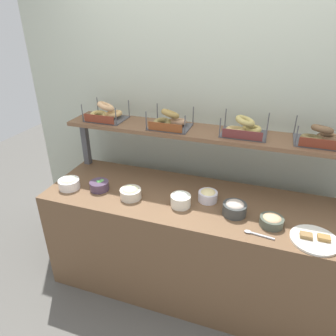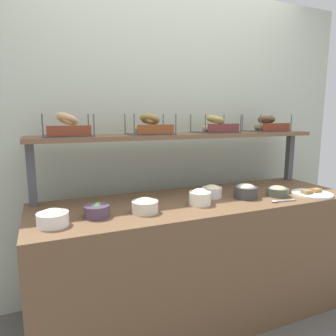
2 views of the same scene
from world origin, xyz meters
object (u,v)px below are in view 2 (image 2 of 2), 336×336
at_px(bowl_tuna_salad, 246,191).
at_px(bagel_basket_cinnamon_raisin, 266,126).
at_px(serving_spoon_near_plate, 280,201).
at_px(bowl_egg_salad, 212,191).
at_px(bowl_cream_cheese, 200,197).
at_px(bagel_basket_everything, 150,127).
at_px(bowl_hummus, 277,191).
at_px(bowl_veggie_mix, 97,210).
at_px(bagel_basket_plain, 67,128).
at_px(bowl_scallion_spread, 53,218).
at_px(bagel_basket_sesame, 215,127).
at_px(serving_plate_white, 312,194).
at_px(bowl_potato_salad, 145,205).

height_order(bowl_tuna_salad, bagel_basket_cinnamon_raisin, bagel_basket_cinnamon_raisin).
relative_size(bowl_tuna_salad, serving_spoon_near_plate, 0.88).
height_order(bowl_tuna_salad, bowl_egg_salad, bowl_tuna_salad).
xyz_separation_m(bowl_cream_cheese, bagel_basket_everything, (-0.20, 0.37, 0.43)).
xyz_separation_m(bowl_hummus, bowl_egg_salad, (-0.44, 0.15, 0.01)).
bearing_deg(bowl_veggie_mix, bowl_cream_cheese, -0.95).
height_order(bowl_veggie_mix, bowl_egg_salad, bowl_egg_salad).
xyz_separation_m(bowl_hummus, serving_spoon_near_plate, (-0.09, -0.13, -0.03)).
height_order(bowl_egg_salad, bagel_basket_plain, bagel_basket_plain).
height_order(bowl_scallion_spread, bowl_egg_salad, bowl_scallion_spread).
bearing_deg(bowl_scallion_spread, bagel_basket_everything, 31.32).
relative_size(serving_spoon_near_plate, bagel_basket_plain, 0.60).
xyz_separation_m(bowl_cream_cheese, bowl_egg_salad, (0.16, 0.13, -0.01)).
relative_size(bowl_scallion_spread, bowl_cream_cheese, 1.13).
height_order(bowl_scallion_spread, bagel_basket_plain, bagel_basket_plain).
relative_size(bowl_cream_cheese, bagel_basket_cinnamon_raisin, 0.44).
xyz_separation_m(bagel_basket_plain, bagel_basket_sesame, (1.09, 0.01, -0.00)).
distance_m(bowl_tuna_salad, serving_plate_white, 0.50).
bearing_deg(bowl_egg_salad, bowl_veggie_mix, -171.90).
height_order(bowl_tuna_salad, bowl_veggie_mix, bowl_tuna_salad).
distance_m(bowl_tuna_salad, serving_spoon_near_plate, 0.23).
height_order(bagel_basket_everything, bagel_basket_cinnamon_raisin, bagel_basket_everything).
bearing_deg(bowl_potato_salad, bagel_basket_plain, 133.27).
height_order(bowl_cream_cheese, bagel_basket_sesame, bagel_basket_sesame).
xyz_separation_m(serving_spoon_near_plate, bagel_basket_everything, (-0.72, 0.52, 0.47)).
xyz_separation_m(bowl_potato_salad, serving_plate_white, (1.23, -0.08, -0.03)).
bearing_deg(serving_spoon_near_plate, bowl_tuna_salad, 130.48).
height_order(serving_spoon_near_plate, bagel_basket_plain, bagel_basket_plain).
relative_size(bowl_hummus, serving_spoon_near_plate, 0.82).
distance_m(bowl_tuna_salad, bagel_basket_plain, 1.25).
xyz_separation_m(bowl_egg_salad, bagel_basket_everything, (-0.37, 0.24, 0.44)).
height_order(bowl_hummus, bagel_basket_plain, bagel_basket_plain).
distance_m(bowl_veggie_mix, serving_plate_white, 1.50).
height_order(serving_plate_white, serving_spoon_near_plate, serving_plate_white).
height_order(bowl_veggie_mix, bowl_cream_cheese, bowl_cream_cheese).
xyz_separation_m(bowl_egg_salad, bagel_basket_sesame, (0.17, 0.27, 0.43)).
relative_size(bowl_veggie_mix, bowl_scallion_spread, 0.90).
relative_size(bowl_tuna_salad, bagel_basket_everything, 0.53).
xyz_separation_m(bowl_veggie_mix, serving_spoon_near_plate, (1.16, -0.16, -0.03)).
bearing_deg(bagel_basket_sesame, bowl_egg_salad, -123.38).
distance_m(bagel_basket_plain, bagel_basket_everything, 0.55).
bearing_deg(bowl_scallion_spread, bowl_tuna_salad, 2.91).
xyz_separation_m(serving_plate_white, bagel_basket_cinnamon_raisin, (-0.02, 0.49, 0.46)).
bearing_deg(bagel_basket_everything, bowl_veggie_mix, -141.22).
height_order(bowl_hummus, serving_plate_white, bowl_hummus).
relative_size(bowl_potato_salad, bagel_basket_sesame, 0.49).
bearing_deg(bowl_cream_cheese, bagel_basket_sesame, 49.04).
bearing_deg(serving_plate_white, bagel_basket_sesame, 136.49).
bearing_deg(bowl_potato_salad, bowl_hummus, -0.37).
bearing_deg(bagel_basket_sesame, bowl_hummus, -57.36).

